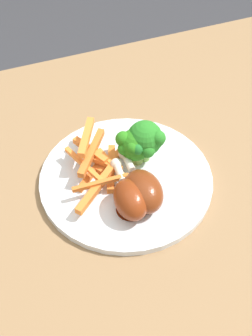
# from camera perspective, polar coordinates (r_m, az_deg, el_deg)

# --- Properties ---
(dining_table) EXTENTS (1.01, 0.90, 0.71)m
(dining_table) POSITION_cam_1_polar(r_m,az_deg,el_deg) (0.76, 5.79, -8.49)
(dining_table) COLOR #8E6B47
(dining_table) RESTS_ON ground_plane
(dinner_plate) EXTENTS (0.29, 0.29, 0.01)m
(dinner_plate) POSITION_cam_1_polar(r_m,az_deg,el_deg) (0.69, 0.00, -1.43)
(dinner_plate) COLOR silver
(dinner_plate) RESTS_ON dining_table
(broccoli_floret_front) EXTENTS (0.04, 0.05, 0.06)m
(broccoli_floret_front) POSITION_cam_1_polar(r_m,az_deg,el_deg) (0.68, 1.83, 3.06)
(broccoli_floret_front) COLOR #88A74B
(broccoli_floret_front) RESTS_ON dinner_plate
(broccoli_floret_middle) EXTENTS (0.06, 0.05, 0.07)m
(broccoli_floret_middle) POSITION_cam_1_polar(r_m,az_deg,el_deg) (0.68, 1.12, 3.21)
(broccoli_floret_middle) COLOR #8CAE4D
(broccoli_floret_middle) RESTS_ON dinner_plate
(broccoli_floret_back) EXTENTS (0.06, 0.06, 0.08)m
(broccoli_floret_back) POSITION_cam_1_polar(r_m,az_deg,el_deg) (0.68, 2.75, 3.92)
(broccoli_floret_back) COLOR #7CB24F
(broccoli_floret_back) RESTS_ON dinner_plate
(carrot_fries_pile) EXTENTS (0.11, 0.17, 0.05)m
(carrot_fries_pile) POSITION_cam_1_polar(r_m,az_deg,el_deg) (0.68, -3.91, 0.71)
(carrot_fries_pile) COLOR orange
(carrot_fries_pile) RESTS_ON dinner_plate
(chicken_drumstick_near) EXTENTS (0.06, 0.13, 0.05)m
(chicken_drumstick_near) POSITION_cam_1_polar(r_m,az_deg,el_deg) (0.63, 0.54, -4.07)
(chicken_drumstick_near) COLOR #581B0A
(chicken_drumstick_near) RESTS_ON dinner_plate
(chicken_drumstick_far) EXTENTS (0.06, 0.13, 0.05)m
(chicken_drumstick_far) POSITION_cam_1_polar(r_m,az_deg,el_deg) (0.64, 2.12, -2.69)
(chicken_drumstick_far) COLOR #4E1A0A
(chicken_drumstick_far) RESTS_ON dinner_plate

